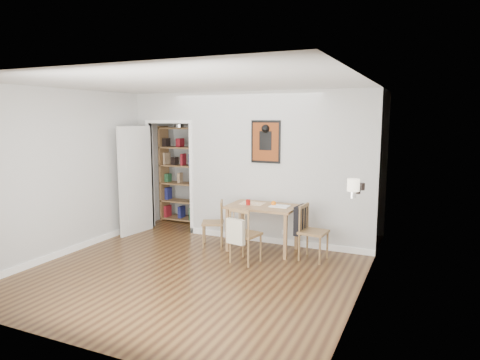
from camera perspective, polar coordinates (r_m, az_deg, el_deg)
The scene contains 15 objects.
ground at distance 6.54m, azimuth -4.29°, elevation -10.93°, with size 5.20×5.20×0.00m, color brown.
room_shell at distance 7.39m, azimuth 1.26°, elevation 1.67°, with size 5.20×5.20×5.20m.
dining_table at distance 6.95m, azimuth 3.01°, elevation -4.13°, with size 1.10×0.70×0.75m.
chair_left at distance 7.25m, azimuth -3.66°, elevation -5.78°, with size 0.51×0.51×0.78m.
chair_right at distance 6.63m, azimuth 9.63°, elevation -6.79°, with size 0.52×0.47×0.85m.
chair_front at distance 6.41m, azimuth 0.67°, elevation -7.29°, with size 0.50×0.54×0.85m.
bookshelf at distance 8.98m, azimuth -8.00°, elevation 0.72°, with size 0.83×0.33×1.98m.
fireplace at distance 5.93m, azimuth 15.68°, elevation -7.05°, with size 0.45×1.25×1.16m.
red_glass at distance 6.94m, azimuth 1.09°, elevation -2.98°, with size 0.07×0.07×0.09m, color maroon.
orange_fruit at distance 6.90m, azimuth 4.51°, elevation -3.12°, with size 0.08×0.08×0.08m, color orange.
placemat at distance 7.07m, azimuth 1.65°, elevation -3.13°, with size 0.39×0.29×0.00m, color #F2E9C7.
notebook at distance 6.84m, azimuth 5.31°, elevation -3.50°, with size 0.30×0.22×0.01m, color white.
mantel_lamp at distance 5.50m, azimuth 14.87°, elevation -0.81°, with size 0.15×0.15×0.24m.
ceramic_jar_a at distance 5.86m, azimuth 15.34°, elevation -1.21°, with size 0.09×0.09×0.11m, color black.
ceramic_jar_b at distance 6.16m, azimuth 15.95°, elevation -0.84°, with size 0.08×0.08×0.10m, color black.
Camera 1 is at (2.97, -5.42, 2.16)m, focal length 32.00 mm.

